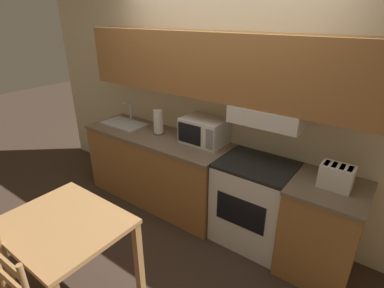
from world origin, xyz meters
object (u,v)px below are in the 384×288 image
object	(u,v)px
sink_basin	(124,123)
dining_table	(65,234)
microwave	(204,131)
toaster	(336,176)
stove_range	(253,202)
paper_towel_roll	(158,122)

from	to	relation	value
sink_basin	dining_table	distance (m)	1.79
microwave	sink_basin	size ratio (longest dim) A/B	0.83
microwave	dining_table	distance (m)	1.67
dining_table	toaster	bearing A→B (deg)	44.07
stove_range	microwave	world-z (taller)	microwave
microwave	toaster	size ratio (longest dim) A/B	1.79
dining_table	microwave	bearing A→B (deg)	84.05
stove_range	toaster	world-z (taller)	toaster
paper_towel_roll	dining_table	size ratio (longest dim) A/B	0.31
paper_towel_roll	dining_table	xyz separation A→B (m)	(0.41, -1.53, -0.38)
stove_range	dining_table	size ratio (longest dim) A/B	0.96
stove_range	microwave	size ratio (longest dim) A/B	1.88
stove_range	sink_basin	xyz separation A→B (m)	(-1.82, -0.02, 0.46)
stove_range	toaster	distance (m)	0.87
stove_range	microwave	distance (m)	0.91
microwave	stove_range	bearing A→B (deg)	-9.23
toaster	paper_towel_roll	bearing A→B (deg)	178.94
microwave	toaster	bearing A→B (deg)	-5.18
stove_range	toaster	xyz separation A→B (m)	(0.69, -0.01, 0.54)
toaster	sink_basin	distance (m)	2.51
stove_range	toaster	bearing A→B (deg)	-1.07
sink_basin	stove_range	bearing A→B (deg)	0.61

